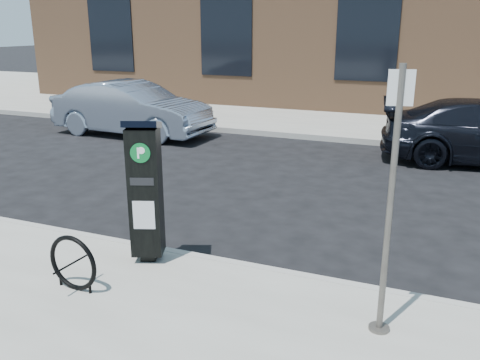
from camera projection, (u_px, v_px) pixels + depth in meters
The scene contains 8 objects.
ground at pixel (205, 266), 6.62m from camera, with size 120.00×120.00×0.00m, color black.
sidewalk_far at pixel (371, 108), 18.97m from camera, with size 60.00×12.00×0.15m, color gray.
curb_near at pixel (204, 262), 6.58m from camera, with size 60.00×0.12×0.16m, color #9E9B93.
curb_far at pixel (337, 139), 13.69m from camera, with size 60.00×0.12×0.16m, color #9E9B93.
parking_kiosk at pixel (145, 190), 6.22m from camera, with size 0.52×0.49×1.81m.
sign_pole at pixel (390, 208), 4.61m from camera, with size 0.22×0.20×2.56m.
bike_rack at pixel (73, 263), 5.66m from camera, with size 0.66×0.09×0.66m.
car_silver at pixel (132, 109), 14.34m from camera, with size 1.61×4.61×1.52m, color #808EA3.
Camera 1 is at (2.71, -5.37, 3.01)m, focal length 38.00 mm.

